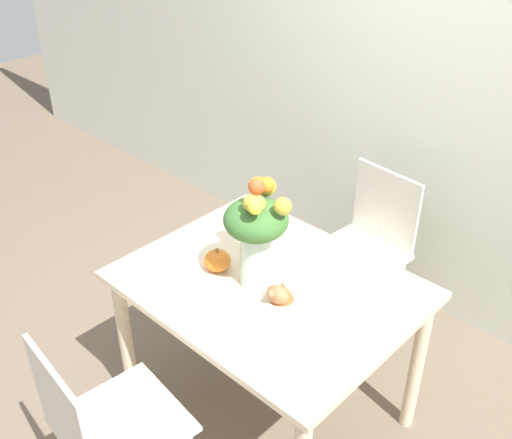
% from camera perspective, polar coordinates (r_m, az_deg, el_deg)
% --- Properties ---
extents(ground_plane, '(12.00, 12.00, 0.00)m').
position_cam_1_polar(ground_plane, '(2.97, 1.08, -17.66)').
color(ground_plane, brown).
extents(wall_back, '(8.00, 0.06, 2.70)m').
position_cam_1_polar(wall_back, '(3.12, 17.62, 13.45)').
color(wall_back, silver).
rests_on(wall_back, ground_plane).
extents(dining_table, '(1.14, 0.90, 0.76)m').
position_cam_1_polar(dining_table, '(2.51, 1.23, -7.99)').
color(dining_table, beige).
rests_on(dining_table, ground_plane).
extents(flower_vase, '(0.28, 0.27, 0.48)m').
position_cam_1_polar(flower_vase, '(2.30, 0.08, -0.88)').
color(flower_vase, '#B2CCBC').
rests_on(flower_vase, dining_table).
extents(pumpkin, '(0.11, 0.11, 0.10)m').
position_cam_1_polar(pumpkin, '(2.49, -3.69, -3.92)').
color(pumpkin, orange).
rests_on(pumpkin, dining_table).
extents(turkey_figurine, '(0.10, 0.13, 0.08)m').
position_cam_1_polar(turkey_figurine, '(2.33, 2.31, -6.94)').
color(turkey_figurine, '#936642').
rests_on(turkey_figurine, dining_table).
extents(dining_chair_near_window, '(0.46, 0.46, 0.89)m').
position_cam_1_polar(dining_chair_near_window, '(3.19, 10.35, -2.80)').
color(dining_chair_near_window, silver).
rests_on(dining_chair_near_window, ground_plane).
extents(dining_chair_far_side, '(0.46, 0.46, 0.89)m').
position_cam_1_polar(dining_chair_far_side, '(2.35, -14.10, -19.01)').
color(dining_chair_far_side, silver).
rests_on(dining_chair_far_side, ground_plane).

